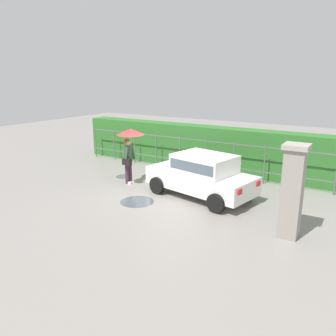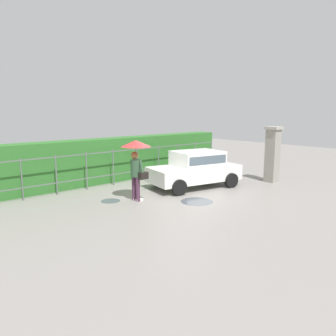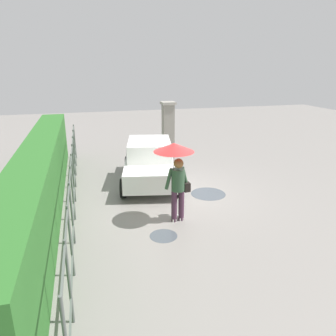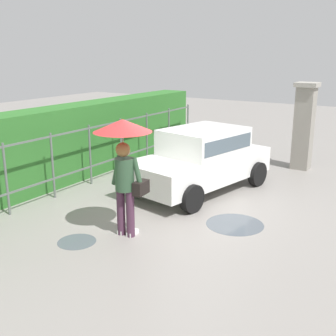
% 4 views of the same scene
% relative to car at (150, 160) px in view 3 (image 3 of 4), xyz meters
% --- Properties ---
extents(ground_plane, '(40.00, 40.00, 0.00)m').
position_rel_car_xyz_m(ground_plane, '(-1.47, -0.41, -0.80)').
color(ground_plane, gray).
extents(car, '(3.96, 2.44, 1.48)m').
position_rel_car_xyz_m(car, '(0.00, 0.00, 0.00)').
color(car, white).
rests_on(car, ground).
extents(pedestrian, '(1.03, 1.03, 2.10)m').
position_rel_car_xyz_m(pedestrian, '(-3.01, -0.05, 0.79)').
color(pedestrian, '#47283D').
rests_on(pedestrian, ground).
extents(gate_pillar, '(0.60, 0.60, 2.42)m').
position_rel_car_xyz_m(gate_pillar, '(3.22, -1.54, 0.44)').
color(gate_pillar, gray).
rests_on(gate_pillar, ground).
extents(fence_section, '(11.15, 0.05, 1.50)m').
position_rel_car_xyz_m(fence_section, '(-1.69, 2.54, 0.02)').
color(fence_section, '#59605B').
rests_on(fence_section, ground).
extents(hedge_row, '(12.10, 0.90, 1.90)m').
position_rel_car_xyz_m(hedge_row, '(-1.69, 3.35, 0.15)').
color(hedge_row, '#2D6B28').
rests_on(hedge_row, ground).
extents(puddle_near, '(1.11, 1.11, 0.00)m').
position_rel_car_xyz_m(puddle_near, '(-1.57, -1.58, -0.80)').
color(puddle_near, '#4C545B').
rests_on(puddle_near, ground).
extents(puddle_far, '(0.68, 0.68, 0.00)m').
position_rel_car_xyz_m(puddle_far, '(-3.76, 0.46, -0.80)').
color(puddle_far, '#4C545B').
rests_on(puddle_far, ground).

